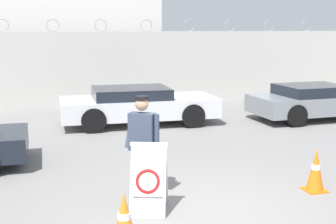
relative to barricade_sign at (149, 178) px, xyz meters
The scene contains 9 objects.
ground_plane 0.99m from the barricade_sign, 15.94° to the right, with size 90.00×90.00×0.00m, color gray.
perimeter_wall 10.99m from the barricade_sign, 85.93° to the left, with size 36.00×0.30×3.26m.
building_block 16.37m from the barricade_sign, 90.91° to the left, with size 7.67×7.57×5.28m.
barricade_sign is the anchor object (origin of this frame).
security_guard 0.80m from the barricade_sign, 86.20° to the left, with size 0.56×0.62×1.80m.
traffic_cone_near 1.30m from the barricade_sign, 118.62° to the right, with size 0.44×0.44×0.77m.
traffic_cone_mid 3.15m from the barricade_sign, ahead, with size 0.37×0.37×0.78m.
parked_car_rear_sedan 6.98m from the barricade_sign, 79.40° to the left, with size 4.78×2.12×1.15m.
parked_car_far_side 9.30m from the barricade_sign, 40.88° to the left, with size 4.32×2.07×1.13m.
Camera 1 is at (-2.45, -6.79, 2.94)m, focal length 50.00 mm.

